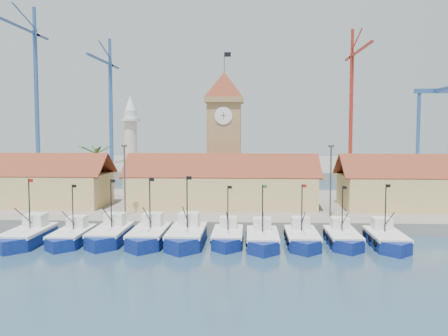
# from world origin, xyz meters

# --- Properties ---
(ground) EXTENTS (400.00, 400.00, 0.00)m
(ground) POSITION_xyz_m (0.00, 0.00, 0.00)
(ground) COLOR #1D3C4F
(ground) RESTS_ON ground
(quay) EXTENTS (140.00, 32.00, 1.50)m
(quay) POSITION_xyz_m (0.00, 24.00, 0.75)
(quay) COLOR gray
(quay) RESTS_ON ground
(terminal) EXTENTS (240.00, 80.00, 2.00)m
(terminal) POSITION_xyz_m (0.00, 110.00, 1.00)
(terminal) COLOR gray
(terminal) RESTS_ON ground
(boat_0) EXTENTS (3.62, 9.91, 7.50)m
(boat_0) POSITION_xyz_m (-20.32, 1.84, 0.77)
(boat_0) COLOR navy
(boat_0) RESTS_ON ground
(boat_1) EXTENTS (3.28, 9.00, 6.81)m
(boat_1) POSITION_xyz_m (-15.61, 2.32, 0.70)
(boat_1) COLOR navy
(boat_1) RESTS_ON ground
(boat_2) EXTENTS (3.54, 9.70, 7.34)m
(boat_2) POSITION_xyz_m (-11.54, 3.11, 0.76)
(boat_2) COLOR navy
(boat_2) RESTS_ON ground
(boat_3) EXTENTS (3.66, 10.02, 7.58)m
(boat_3) POSITION_xyz_m (-7.10, 2.72, 0.78)
(boat_3) COLOR navy
(boat_3) RESTS_ON ground
(boat_4) EXTENTS (3.77, 10.33, 7.82)m
(boat_4) POSITION_xyz_m (-2.95, 2.57, 0.81)
(boat_4) COLOR navy
(boat_4) RESTS_ON ground
(boat_5) EXTENTS (3.22, 8.83, 6.68)m
(boat_5) POSITION_xyz_m (1.52, 3.03, 0.69)
(boat_5) COLOR navy
(boat_5) RESTS_ON ground
(boat_6) EXTENTS (3.35, 9.17, 6.94)m
(boat_6) POSITION_xyz_m (5.29, 1.97, 0.72)
(boat_6) COLOR navy
(boat_6) RESTS_ON ground
(boat_7) EXTENTS (3.35, 9.18, 6.94)m
(boat_7) POSITION_xyz_m (9.57, 2.64, 0.72)
(boat_7) COLOR navy
(boat_7) RESTS_ON ground
(boat_8) EXTENTS (3.24, 8.88, 6.72)m
(boat_8) POSITION_xyz_m (14.00, 3.10, 0.69)
(boat_8) COLOR navy
(boat_8) RESTS_ON ground
(boat_9) EXTENTS (3.39, 9.28, 7.02)m
(boat_9) POSITION_xyz_m (18.49, 2.53, 0.73)
(boat_9) COLOR navy
(boat_9) RESTS_ON ground
(hall_left) EXTENTS (31.20, 10.13, 7.61)m
(hall_left) POSITION_xyz_m (-32.00, 20.00, 3.99)
(hall_left) COLOR #D8B876
(hall_left) RESTS_ON quay
(hall_center) EXTENTS (27.04, 10.13, 7.61)m
(hall_center) POSITION_xyz_m (0.00, 20.00, 3.99)
(hall_center) COLOR #D8B876
(hall_center) RESTS_ON quay
(clock_tower) EXTENTS (5.80, 5.80, 22.70)m
(clock_tower) POSITION_xyz_m (0.00, 26.00, 11.96)
(clock_tower) COLOR #A57E54
(clock_tower) RESTS_ON quay
(minaret) EXTENTS (3.00, 3.00, 16.30)m
(minaret) POSITION_xyz_m (-15.00, 28.00, 9.73)
(minaret) COLOR silver
(minaret) RESTS_ON quay
(palm_tree) EXTENTS (5.60, 5.03, 8.39)m
(palm_tree) POSITION_xyz_m (-20.00, 26.00, 6.25)
(palm_tree) COLOR brown
(palm_tree) RESTS_ON quay
(lamp_posts) EXTENTS (80.70, 0.25, 9.03)m
(lamp_posts) POSITION_xyz_m (0.50, 12.00, 6.48)
(lamp_posts) COLOR #3F3F44
(lamp_posts) RESTS_ON quay
(crane_blue_far) EXTENTS (1.00, 37.85, 47.86)m
(crane_blue_far) POSITION_xyz_m (-62.17, 100.01, 28.98)
(crane_blue_far) COLOR #2E518D
(crane_blue_far) RESTS_ON terminal
(crane_blue_near) EXTENTS (1.00, 32.60, 39.13)m
(crane_blue_near) POSITION_xyz_m (-40.57, 106.52, 23.71)
(crane_blue_near) COLOR #2E518D
(crane_blue_near) RESTS_ON terminal
(crane_red_right) EXTENTS (1.00, 35.28, 40.84)m
(crane_red_right) POSITION_xyz_m (34.92, 103.16, 24.88)
(crane_red_right) COLOR maroon
(crane_red_right) RESTS_ON terminal
(gantry) EXTENTS (13.00, 22.00, 23.20)m
(gantry) POSITION_xyz_m (62.00, 106.65, 20.04)
(gantry) COLOR #2E518D
(gantry) RESTS_ON terminal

